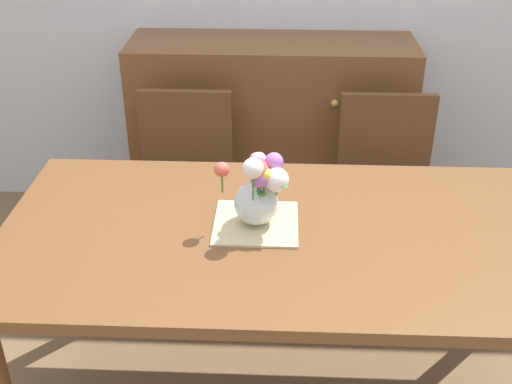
% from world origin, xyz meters
% --- Properties ---
extents(dining_table, '(1.83, 0.94, 0.78)m').
position_xyz_m(dining_table, '(0.00, 0.00, 0.69)').
color(dining_table, brown).
rests_on(dining_table, ground_plane).
extents(chair_left, '(0.42, 0.42, 0.90)m').
position_xyz_m(chair_left, '(-0.45, 0.81, 0.52)').
color(chair_left, brown).
rests_on(chair_left, ground_plane).
extents(chair_right, '(0.42, 0.42, 0.90)m').
position_xyz_m(chair_right, '(0.45, 0.81, 0.52)').
color(chair_right, brown).
rests_on(chair_right, ground_plane).
extents(dresser, '(1.40, 0.47, 1.00)m').
position_xyz_m(dresser, '(-0.07, 1.33, 0.50)').
color(dresser, brown).
rests_on(dresser, ground_plane).
extents(placemat, '(0.27, 0.27, 0.01)m').
position_xyz_m(placemat, '(-0.09, 0.03, 0.78)').
color(placemat, '#CCB789').
rests_on(placemat, dining_table).
extents(flower_vase, '(0.24, 0.19, 0.26)m').
position_xyz_m(flower_vase, '(-0.08, 0.03, 0.91)').
color(flower_vase, silver).
rests_on(flower_vase, placemat).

